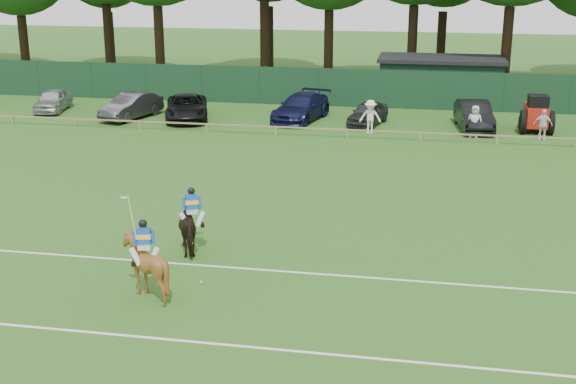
% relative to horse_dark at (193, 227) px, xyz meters
% --- Properties ---
extents(ground, '(160.00, 160.00, 0.00)m').
position_rel_horse_dark_xyz_m(ground, '(2.25, -0.19, -0.85)').
color(ground, '#1E4C14').
rests_on(ground, ground).
extents(horse_dark, '(1.69, 2.22, 1.71)m').
position_rel_horse_dark_xyz_m(horse_dark, '(0.00, 0.00, 0.00)').
color(horse_dark, black).
rests_on(horse_dark, ground).
extents(horse_chestnut, '(1.87, 2.01, 1.85)m').
position_rel_horse_dark_xyz_m(horse_chestnut, '(-0.28, -3.69, 0.07)').
color(horse_chestnut, brown).
rests_on(horse_chestnut, ground).
extents(sedan_silver, '(2.33, 4.36, 1.41)m').
position_rel_horse_dark_xyz_m(sedan_silver, '(-16.19, 21.89, -0.15)').
color(sedan_silver, '#B1B3B6').
rests_on(sedan_silver, ground).
extents(sedan_grey, '(2.80, 4.91, 1.53)m').
position_rel_horse_dark_xyz_m(sedan_grey, '(-10.37, 20.63, -0.09)').
color(sedan_grey, '#2D2D2F').
rests_on(sedan_grey, ground).
extents(suv_black, '(3.91, 5.82, 1.48)m').
position_rel_horse_dark_xyz_m(suv_black, '(-6.91, 20.91, -0.11)').
color(suv_black, black).
rests_on(suv_black, ground).
extents(sedan_navy, '(3.35, 5.81, 1.58)m').
position_rel_horse_dark_xyz_m(sedan_navy, '(-0.04, 21.98, -0.06)').
color(sedan_navy, '#13153D').
rests_on(sedan_navy, ground).
extents(hatch_grey, '(2.48, 4.23, 1.35)m').
position_rel_horse_dark_xyz_m(hatch_grey, '(4.06, 21.49, -0.18)').
color(hatch_grey, '#2F2E31').
rests_on(hatch_grey, ground).
extents(estate_black, '(2.27, 5.05, 1.61)m').
position_rel_horse_dark_xyz_m(estate_black, '(10.16, 21.36, -0.05)').
color(estate_black, black).
rests_on(estate_black, ground).
extents(spectator_left, '(1.25, 0.77, 1.87)m').
position_rel_horse_dark_xyz_m(spectator_left, '(4.37, 19.29, 0.08)').
color(spectator_left, white).
rests_on(spectator_left, ground).
extents(spectator_mid, '(1.02, 0.49, 1.70)m').
position_rel_horse_dark_xyz_m(spectator_mid, '(13.69, 19.20, -0.00)').
color(spectator_mid, silver).
rests_on(spectator_mid, ground).
extents(spectator_right, '(0.96, 0.73, 1.76)m').
position_rel_horse_dark_xyz_m(spectator_right, '(10.10, 19.24, 0.03)').
color(spectator_right, beige).
rests_on(spectator_right, ground).
extents(rider_dark, '(0.90, 0.59, 1.41)m').
position_rel_horse_dark_xyz_m(rider_dark, '(0.01, -0.01, 0.76)').
color(rider_dark, silver).
rests_on(rider_dark, ground).
extents(rider_chestnut, '(0.97, 0.50, 2.05)m').
position_rel_horse_dark_xyz_m(rider_chestnut, '(-0.28, -3.70, 0.88)').
color(rider_chestnut, silver).
rests_on(rider_chestnut, ground).
extents(polo_ball, '(0.09, 0.09, 0.09)m').
position_rel_horse_dark_xyz_m(polo_ball, '(1.05, -2.57, -0.81)').
color(polo_ball, silver).
rests_on(polo_ball, ground).
extents(pitch_lines, '(60.00, 5.10, 0.01)m').
position_rel_horse_dark_xyz_m(pitch_lines, '(2.25, -3.69, -0.85)').
color(pitch_lines, silver).
rests_on(pitch_lines, ground).
extents(pitch_rail, '(62.10, 0.10, 0.50)m').
position_rel_horse_dark_xyz_m(pitch_rail, '(2.25, 17.81, -0.41)').
color(pitch_rail, '#997F5B').
rests_on(pitch_rail, ground).
extents(perimeter_fence, '(92.08, 0.08, 2.50)m').
position_rel_horse_dark_xyz_m(perimeter_fence, '(2.25, 26.81, 0.40)').
color(perimeter_fence, '#14351E').
rests_on(perimeter_fence, ground).
extents(utility_shed, '(8.40, 4.40, 3.04)m').
position_rel_horse_dark_xyz_m(utility_shed, '(8.25, 29.81, 0.68)').
color(utility_shed, '#14331E').
rests_on(utility_shed, ground).
extents(tree_row, '(96.00, 12.00, 21.00)m').
position_rel_horse_dark_xyz_m(tree_row, '(4.25, 34.81, -0.85)').
color(tree_row, '#26561C').
rests_on(tree_row, ground).
extents(tractor, '(1.80, 2.56, 2.15)m').
position_rel_horse_dark_xyz_m(tractor, '(13.58, 21.17, 0.16)').
color(tractor, '#B51C10').
rests_on(tractor, ground).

